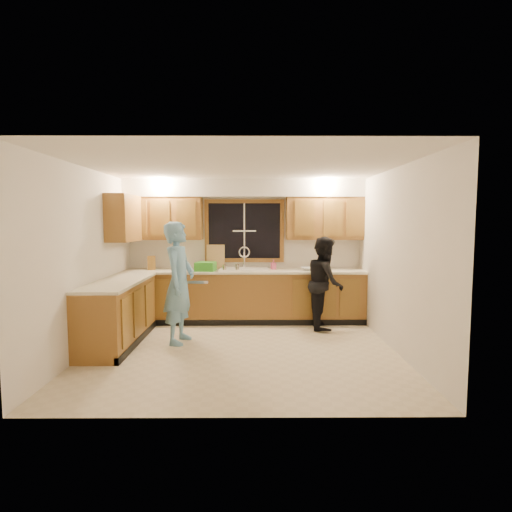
{
  "coord_description": "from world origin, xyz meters",
  "views": [
    {
      "loc": [
        0.17,
        -5.37,
        1.77
      ],
      "look_at": [
        0.2,
        0.65,
        1.25
      ],
      "focal_mm": 28.0,
      "sensor_mm": 36.0,
      "label": 1
    }
  ],
  "objects": [
    {
      "name": "dish_crate",
      "position": [
        -0.66,
        1.47,
        1.0
      ],
      "size": [
        0.36,
        0.34,
        0.15
      ],
      "primitive_type": "cube",
      "rotation": [
        0.0,
        0.0,
        -0.12
      ],
      "color": "#329326",
      "rests_on": "countertop_back"
    },
    {
      "name": "sink",
      "position": [
        0.0,
        1.6,
        0.86
      ],
      "size": [
        0.86,
        0.52,
        0.57
      ],
      "color": "white",
      "rests_on": "countertop_back"
    },
    {
      "name": "base_cabinets_back",
      "position": [
        0.0,
        1.6,
        0.44
      ],
      "size": [
        4.2,
        0.6,
        0.88
      ],
      "primitive_type": "cube",
      "color": "olive",
      "rests_on": "ground"
    },
    {
      "name": "cutting_board",
      "position": [
        -0.52,
        1.82,
        1.14
      ],
      "size": [
        0.33,
        0.13,
        0.43
      ],
      "primitive_type": "cube",
      "rotation": [
        -0.21,
        0.0,
        0.04
      ],
      "color": "tan",
      "rests_on": "countertop_back"
    },
    {
      "name": "can_left",
      "position": [
        -0.33,
        1.42,
        0.98
      ],
      "size": [
        0.08,
        0.08,
        0.11
      ],
      "primitive_type": "cylinder",
      "rotation": [
        0.0,
        0.0,
        0.29
      ],
      "color": "tan",
      "rests_on": "countertop_back"
    },
    {
      "name": "floor",
      "position": [
        0.0,
        0.0,
        0.0
      ],
      "size": [
        4.2,
        4.2,
        0.0
      ],
      "primitive_type": "plane",
      "color": "beige",
      "rests_on": "ground"
    },
    {
      "name": "man",
      "position": [
        -0.92,
        0.38,
        0.88
      ],
      "size": [
        0.53,
        0.71,
        1.77
      ],
      "primitive_type": "imported",
      "rotation": [
        0.0,
        0.0,
        1.4
      ],
      "color": "#6BA5CB",
      "rests_on": "floor"
    },
    {
      "name": "woman",
      "position": [
        1.35,
        1.16,
        0.76
      ],
      "size": [
        0.64,
        0.79,
        1.52
      ],
      "primitive_type": "imported",
      "rotation": [
        0.0,
        0.0,
        1.48
      ],
      "color": "black",
      "rests_on": "floor"
    },
    {
      "name": "bowl",
      "position": [
        1.12,
        1.53,
        0.95
      ],
      "size": [
        0.29,
        0.29,
        0.06
      ],
      "primitive_type": "imported",
      "rotation": [
        0.0,
        0.0,
        0.25
      ],
      "color": "silver",
      "rests_on": "countertop_back"
    },
    {
      "name": "dishwasher",
      "position": [
        -0.85,
        1.59,
        0.41
      ],
      "size": [
        0.6,
        0.56,
        0.82
      ],
      "primitive_type": "cube",
      "color": "silver",
      "rests_on": "floor"
    },
    {
      "name": "countertop_back",
      "position": [
        0.0,
        1.58,
        0.9
      ],
      "size": [
        4.2,
        0.63,
        0.04
      ],
      "primitive_type": "cube",
      "color": "#ECE5C6",
      "rests_on": "base_cabinets_back"
    },
    {
      "name": "wall_right",
      "position": [
        2.1,
        0.0,
        1.25
      ],
      "size": [
        0.0,
        3.8,
        3.8
      ],
      "primitive_type": "plane",
      "rotation": [
        1.57,
        0.0,
        -1.57
      ],
      "color": "white",
      "rests_on": "ground"
    },
    {
      "name": "upper_cabinets_left",
      "position": [
        -1.43,
        1.73,
        1.83
      ],
      "size": [
        1.35,
        0.33,
        0.75
      ],
      "primitive_type": "cube",
      "color": "olive",
      "rests_on": "wall_back"
    },
    {
      "name": "can_right",
      "position": [
        -0.11,
        1.38,
        0.98
      ],
      "size": [
        0.07,
        0.07,
        0.12
      ],
      "primitive_type": "cylinder",
      "rotation": [
        0.0,
        0.0,
        0.08
      ],
      "color": "tan",
      "rests_on": "countertop_back"
    },
    {
      "name": "window_frame",
      "position": [
        0.0,
        1.89,
        1.6
      ],
      "size": [
        1.44,
        0.03,
        1.14
      ],
      "color": "black",
      "rests_on": "wall_back"
    },
    {
      "name": "knife_block",
      "position": [
        -1.64,
        1.64,
        1.04
      ],
      "size": [
        0.15,
        0.13,
        0.25
      ],
      "primitive_type": "cube",
      "rotation": [
        0.0,
        0.0,
        0.19
      ],
      "color": "olive",
      "rests_on": "countertop_back"
    },
    {
      "name": "base_cabinets_left",
      "position": [
        -1.8,
        0.35,
        0.44
      ],
      "size": [
        0.6,
        1.9,
        0.88
      ],
      "primitive_type": "cube",
      "color": "olive",
      "rests_on": "ground"
    },
    {
      "name": "wall_back",
      "position": [
        0.0,
        1.9,
        1.25
      ],
      "size": [
        4.2,
        0.0,
        4.2
      ],
      "primitive_type": "plane",
      "rotation": [
        1.57,
        0.0,
        0.0
      ],
      "color": "white",
      "rests_on": "ground"
    },
    {
      "name": "soffit",
      "position": [
        0.0,
        1.72,
        2.35
      ],
      "size": [
        4.2,
        0.35,
        0.3
      ],
      "primitive_type": "cube",
      "color": "silver",
      "rests_on": "wall_back"
    },
    {
      "name": "upper_cabinets_right",
      "position": [
        1.43,
        1.73,
        1.83
      ],
      "size": [
        1.35,
        0.33,
        0.75
      ],
      "primitive_type": "cube",
      "color": "olive",
      "rests_on": "wall_back"
    },
    {
      "name": "upper_cabinets_return",
      "position": [
        -1.94,
        1.12,
        1.83
      ],
      "size": [
        0.33,
        0.9,
        0.75
      ],
      "primitive_type": "cube",
      "color": "olive",
      "rests_on": "wall_left"
    },
    {
      "name": "ceiling",
      "position": [
        0.0,
        0.0,
        2.5
      ],
      "size": [
        4.2,
        4.2,
        0.0
      ],
      "primitive_type": "plane",
      "rotation": [
        3.14,
        0.0,
        0.0
      ],
      "color": "white"
    },
    {
      "name": "soap_bottle",
      "position": [
        0.52,
        1.67,
        1.01
      ],
      "size": [
        0.1,
        0.1,
        0.18
      ],
      "primitive_type": "imported",
      "rotation": [
        0.0,
        0.0,
        0.34
      ],
      "color": "#D9527E",
      "rests_on": "countertop_back"
    },
    {
      "name": "wall_left",
      "position": [
        -2.1,
        0.0,
        1.25
      ],
      "size": [
        0.0,
        3.8,
        3.8
      ],
      "primitive_type": "plane",
      "rotation": [
        1.57,
        0.0,
        1.57
      ],
      "color": "white",
      "rests_on": "ground"
    },
    {
      "name": "countertop_left",
      "position": [
        -1.79,
        0.35,
        0.9
      ],
      "size": [
        0.63,
        1.9,
        0.04
      ],
      "primitive_type": "cube",
      "color": "#ECE5C6",
      "rests_on": "base_cabinets_left"
    },
    {
      "name": "stove",
      "position": [
        -1.8,
        -0.22,
        0.45
      ],
      "size": [
        0.58,
        0.75,
        0.9
      ],
      "primitive_type": "cube",
      "color": "silver",
      "rests_on": "floor"
    }
  ]
}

